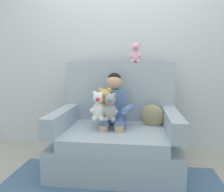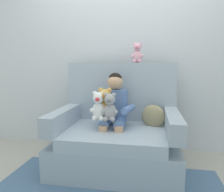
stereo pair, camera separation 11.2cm
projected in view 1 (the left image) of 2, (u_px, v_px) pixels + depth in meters
ground_plane at (116, 167)px, 2.38m from camera, size 8.00×8.00×0.00m
back_wall at (122, 50)px, 2.88m from camera, size 6.00×0.10×2.60m
armchair at (117, 136)px, 2.39m from camera, size 1.29×0.94×1.13m
seated_child at (113, 107)px, 2.37m from camera, size 0.45×0.39×0.82m
plush_white at (99, 107)px, 2.22m from camera, size 0.17×0.14×0.29m
plush_honey at (105, 104)px, 2.25m from camera, size 0.19×0.16×0.33m
plush_grey at (110, 108)px, 2.19m from camera, size 0.17×0.14×0.28m
plush_pink_on_backrest at (135, 53)px, 2.57m from camera, size 0.14×0.11×0.24m
throw_pillow at (152, 116)px, 2.43m from camera, size 0.28×0.19×0.26m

